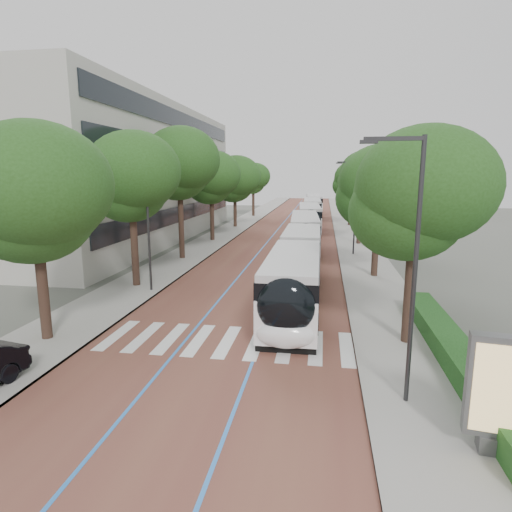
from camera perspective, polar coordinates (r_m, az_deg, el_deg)
The scene contains 22 objects.
ground at distance 17.78m, azimuth -5.23°, elevation -12.51°, with size 160.00×160.00×0.00m, color #51544C.
road at distance 56.39m, azimuth 4.72°, elevation 3.71°, with size 11.00×140.00×0.02m, color brown.
sidewalk_left at distance 57.42m, azimuth -2.78°, elevation 3.92°, with size 4.00×140.00×0.12m, color gray.
sidewalk_right at distance 56.34m, azimuth 12.36°, elevation 3.54°, with size 4.00×140.00×0.12m, color gray.
kerb_left at distance 57.06m, azimuth -0.91°, elevation 3.88°, with size 0.20×140.00×0.14m, color gray.
kerb_right at distance 56.26m, azimuth 10.43°, elevation 3.60°, with size 0.20×140.00×0.14m, color gray.
zebra_crossing at distance 18.62m, azimuth -3.86°, elevation -11.29°, with size 10.55×3.60×0.01m.
lane_line_left at distance 56.53m, azimuth 3.10°, elevation 3.76°, with size 0.12×126.00×0.01m, color blue.
lane_line_right at distance 56.30m, azimuth 6.35°, elevation 3.68°, with size 0.12×126.00×0.01m, color blue.
office_building at distance 49.73m, azimuth -19.67°, elevation 10.24°, with size 18.11×40.00×14.00m.
hedge at distance 17.82m, azimuth 25.12°, elevation -11.68°, with size 1.20×14.00×0.80m, color #163B14.
streetlight_near at distance 13.24m, azimuth 19.84°, elevation 0.53°, with size 1.82×0.20×8.00m.
streetlight_far at distance 37.95m, azimuth 12.85°, elevation 7.28°, with size 1.82×0.20×8.00m.
lamp_post_left at distance 26.05m, azimuth -14.18°, elevation 4.12°, with size 0.14×0.14×8.00m, color #2C2C2E.
trees_left at distance 41.44m, azimuth -7.42°, elevation 10.02°, with size 6.41×60.56×10.20m.
trees_right at distance 35.98m, azimuth 14.88°, elevation 9.00°, with size 5.95×47.29×8.71m.
lead_bus at distance 24.91m, azimuth 5.56°, elevation -1.72°, with size 2.65×18.41×3.20m.
bus_queued_0 at distance 40.38m, azimuth 6.50°, elevation 3.12°, with size 3.17×12.51×3.20m.
bus_queued_1 at distance 53.60m, azimuth 7.15°, elevation 5.03°, with size 3.20×12.52×3.20m.
bus_queued_2 at distance 66.49m, azimuth 7.49°, elevation 6.15°, with size 2.97×12.48×3.20m.
bus_queued_3 at distance 79.33m, azimuth 7.73°, elevation 6.90°, with size 3.30×12.53×3.20m.
ad_panel at distance 12.61m, azimuth 29.58°, elevation -15.51°, with size 1.53×0.67×3.10m.
Camera 1 is at (4.08, -15.80, 7.06)m, focal length 30.00 mm.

